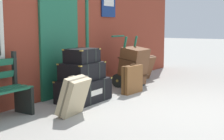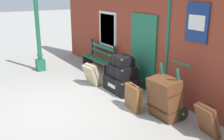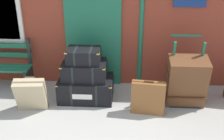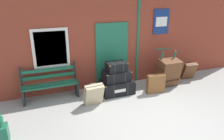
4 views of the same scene
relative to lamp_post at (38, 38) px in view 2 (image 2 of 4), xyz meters
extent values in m
plane|color=#A3A099|center=(3.38, -0.47, -1.13)|extent=(60.00, 60.00, 0.00)
cube|color=brown|center=(3.38, 2.13, 0.47)|extent=(10.40, 0.30, 3.20)
cube|color=#1E6647|center=(3.21, 1.95, -0.08)|extent=(1.10, 0.05, 2.10)
cube|color=#123D2A|center=(3.21, 1.94, -0.08)|extent=(0.06, 0.02, 2.10)
cube|color=silver|center=(1.31, 1.95, 0.32)|extent=(1.04, 0.06, 1.16)
cube|color=silver|center=(1.31, 1.93, 0.32)|extent=(0.88, 0.02, 1.00)
cylinder|color=#1E6647|center=(4.15, 1.97, 0.47)|extent=(0.09, 0.09, 3.14)
cube|color=navy|center=(5.01, 1.95, 0.92)|extent=(0.60, 0.02, 0.84)
cube|color=white|center=(5.01, 1.94, 0.92)|extent=(0.44, 0.01, 0.32)
cube|color=#1E6647|center=(0.00, 0.00, -0.93)|extent=(0.28, 0.28, 0.40)
cylinder|color=#1E6647|center=(0.00, 0.00, 0.49)|extent=(0.14, 0.14, 2.45)
cylinder|color=#1E6647|center=(0.00, 0.00, -0.58)|extent=(0.19, 0.19, 0.08)
cube|color=#1E6647|center=(1.17, 1.49, -0.68)|extent=(1.60, 0.09, 0.04)
cube|color=#1E6647|center=(1.17, 1.63, -0.68)|extent=(1.60, 0.09, 0.04)
cube|color=#1E6647|center=(1.17, 1.77, -0.68)|extent=(1.60, 0.09, 0.04)
cube|color=#1E6647|center=(1.17, 1.83, -0.48)|extent=(1.60, 0.05, 0.10)
cube|color=#1E6647|center=(1.17, 1.83, -0.28)|extent=(1.60, 0.05, 0.10)
cube|color=black|center=(0.41, 1.63, -0.91)|extent=(0.06, 0.40, 0.45)
cube|color=black|center=(0.41, 1.83, -0.40)|extent=(0.06, 0.06, 0.56)
cube|color=black|center=(1.93, 1.63, -0.91)|extent=(0.06, 0.40, 0.45)
cube|color=black|center=(1.93, 1.83, -0.40)|extent=(0.06, 0.06, 0.56)
cube|color=black|center=(3.13, 1.31, -0.92)|extent=(1.00, 0.64, 0.42)
cube|color=black|center=(2.91, 1.31, -0.92)|extent=(0.04, 0.65, 0.43)
cube|color=black|center=(3.36, 1.31, -0.92)|extent=(0.04, 0.65, 0.43)
cube|color=#B79338|center=(2.65, 1.02, -0.72)|extent=(0.05, 0.05, 0.02)
cube|color=#B79338|center=(3.61, 1.01, -0.72)|extent=(0.05, 0.05, 0.02)
cube|color=#B79338|center=(2.65, 1.62, -0.72)|extent=(0.05, 0.05, 0.02)
cube|color=#B79338|center=(3.61, 1.61, -0.72)|extent=(0.05, 0.05, 0.02)
cube|color=silver|center=(3.10, 0.99, -0.92)|extent=(0.36, 0.01, 0.10)
cube|color=black|center=(3.12, 1.33, -0.55)|extent=(0.80, 0.54, 0.32)
cube|color=black|center=(2.94, 1.33, -0.55)|extent=(0.04, 0.55, 0.33)
cube|color=black|center=(3.30, 1.33, -0.55)|extent=(0.04, 0.55, 0.33)
cube|color=#B79338|center=(2.73, 1.08, -0.40)|extent=(0.05, 0.05, 0.02)
cube|color=#B79338|center=(3.49, 1.08, -0.40)|extent=(0.05, 0.05, 0.02)
cube|color=#B79338|center=(2.74, 1.58, -0.40)|extent=(0.05, 0.05, 0.02)
cube|color=#B79338|center=(3.50, 1.58, -0.40)|extent=(0.05, 0.05, 0.02)
cube|color=black|center=(3.11, 1.33, -0.26)|extent=(0.60, 0.44, 0.26)
cube|color=black|center=(2.98, 1.33, -0.26)|extent=(0.04, 0.45, 0.27)
cube|color=black|center=(3.25, 1.33, -0.26)|extent=(0.04, 0.45, 0.27)
cube|color=#B79338|center=(2.83, 1.13, -0.14)|extent=(0.05, 0.05, 0.02)
cube|color=#B79338|center=(3.39, 1.13, -0.14)|extent=(0.05, 0.05, 0.02)
cube|color=#B79338|center=(2.83, 1.53, -0.14)|extent=(0.05, 0.05, 0.02)
cube|color=#B79338|center=(3.39, 1.53, -0.14)|extent=(0.05, 0.05, 0.02)
cube|color=black|center=(4.96, 1.20, -1.12)|extent=(0.56, 0.28, 0.03)
cube|color=#1E6647|center=(4.71, 1.40, -0.54)|extent=(0.04, 0.29, 1.18)
cube|color=#1E6647|center=(5.21, 1.40, -0.54)|extent=(0.04, 0.29, 1.18)
cylinder|color=#1E6647|center=(4.96, 1.65, 0.04)|extent=(0.54, 0.04, 0.04)
cylinder|color=black|center=(4.64, 1.46, -0.97)|extent=(0.04, 0.32, 0.32)
cylinder|color=#B79338|center=(4.64, 1.46, -0.97)|extent=(0.07, 0.06, 0.06)
cylinder|color=black|center=(5.28, 1.46, -0.97)|extent=(0.04, 0.32, 0.32)
cylinder|color=#B79338|center=(5.28, 1.46, -0.97)|extent=(0.07, 0.06, 0.06)
cube|color=brown|center=(4.96, 1.22, -0.66)|extent=(0.68, 0.57, 0.94)
cube|color=#432715|center=(4.96, 1.22, -0.86)|extent=(0.70, 0.46, 0.09)
cube|color=#432715|center=(4.96, 1.22, -0.47)|extent=(0.70, 0.46, 0.09)
cube|color=brown|center=(5.98, 1.39, -0.81)|extent=(0.51, 0.42, 0.65)
cylinder|color=#3A2112|center=(5.98, 1.42, -0.49)|extent=(0.16, 0.05, 0.03)
cube|color=#351E10|center=(5.98, 1.39, -0.81)|extent=(0.50, 0.32, 0.62)
cube|color=tan|center=(2.24, 0.84, -0.81)|extent=(0.55, 0.42, 0.64)
cylinder|color=#71644C|center=(2.24, 0.88, -0.51)|extent=(0.16, 0.04, 0.03)
cube|color=brown|center=(2.24, 0.84, -0.81)|extent=(0.54, 0.27, 0.59)
cube|color=brown|center=(4.27, 0.88, -0.84)|extent=(0.59, 0.22, 0.59)
cylinder|color=#4F3018|center=(4.27, 0.88, -0.52)|extent=(0.16, 0.05, 0.03)
cube|color=#482C16|center=(4.27, 0.88, -0.84)|extent=(0.58, 0.09, 0.60)
camera|label=1|loc=(-1.68, -2.31, 0.29)|focal=51.79mm
camera|label=2|loc=(8.94, -2.59, 1.60)|focal=42.96mm
camera|label=3|loc=(3.89, -3.34, 1.64)|focal=45.30mm
camera|label=4|loc=(0.84, -4.16, 1.79)|focal=33.37mm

